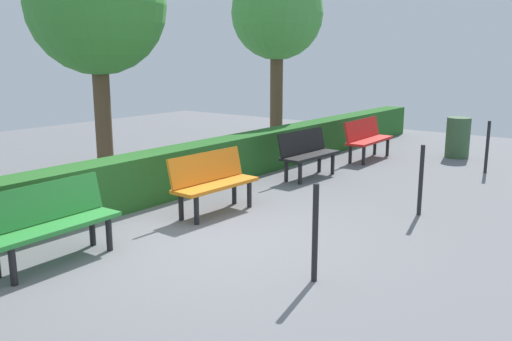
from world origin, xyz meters
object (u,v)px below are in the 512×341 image
(bench_black, at_px, (307,152))
(trash_bin, at_px, (458,138))
(bench_red, at_px, (367,137))
(tree_near, at_px, (277,15))
(tree_mid, at_px, (96,6))
(bench_green, at_px, (50,220))
(bench_orange, at_px, (213,180))

(bench_black, height_order, trash_bin, trash_bin)
(bench_red, xyz_separation_m, tree_near, (-0.43, -2.68, 2.66))
(trash_bin, bearing_deg, tree_mid, -39.26)
(bench_green, bearing_deg, bench_red, 177.45)
(bench_red, relative_size, bench_black, 1.14)
(bench_black, xyz_separation_m, bench_green, (5.20, -0.01, 0.00))
(bench_red, distance_m, trash_bin, 2.05)
(tree_mid, bearing_deg, bench_black, 123.79)
(tree_near, bearing_deg, tree_mid, -6.40)
(bench_black, bearing_deg, bench_green, 2.68)
(bench_red, distance_m, bench_black, 2.27)
(bench_green, height_order, tree_mid, tree_mid)
(bench_red, relative_size, bench_green, 1.05)
(tree_mid, bearing_deg, bench_green, 45.08)
(tree_near, bearing_deg, bench_orange, 26.54)
(bench_red, xyz_separation_m, bench_green, (7.47, -0.10, -0.00))
(bench_black, relative_size, trash_bin, 1.57)
(bench_red, xyz_separation_m, trash_bin, (-1.40, 1.49, -0.04))
(tree_near, distance_m, tree_mid, 4.82)
(bench_red, distance_m, tree_near, 3.80)
(bench_red, relative_size, tree_mid, 0.37)
(tree_near, distance_m, trash_bin, 5.06)
(bench_black, relative_size, bench_orange, 0.99)
(bench_orange, xyz_separation_m, trash_bin, (-6.41, 1.45, -0.04))
(bench_red, distance_m, tree_mid, 5.99)
(bench_black, distance_m, tree_near, 4.59)
(tree_near, bearing_deg, bench_green, 18.09)
(tree_near, height_order, trash_bin, tree_near)
(bench_black, xyz_separation_m, tree_near, (-2.70, -2.59, 2.66))
(bench_red, height_order, bench_orange, same)
(bench_orange, bearing_deg, trash_bin, 169.89)
(bench_black, distance_m, tree_mid, 4.55)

